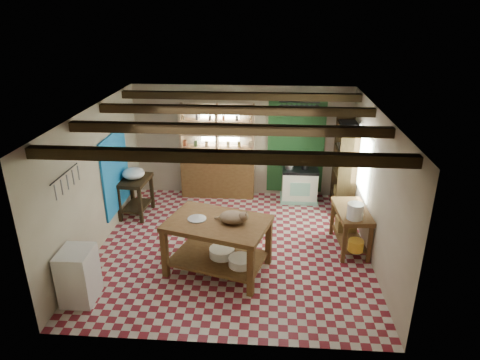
# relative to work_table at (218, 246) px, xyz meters

# --- Properties ---
(floor) EXTENTS (5.00, 5.00, 0.02)m
(floor) POSITION_rel_work_table_xyz_m (0.19, 0.76, -0.48)
(floor) COLOR maroon
(floor) RESTS_ON ground
(ceiling) EXTENTS (5.00, 5.00, 0.02)m
(ceiling) POSITION_rel_work_table_xyz_m (0.19, 0.76, 2.13)
(ceiling) COLOR #45454A
(ceiling) RESTS_ON wall_back
(wall_back) EXTENTS (5.00, 0.04, 2.60)m
(wall_back) POSITION_rel_work_table_xyz_m (0.19, 3.26, 0.83)
(wall_back) COLOR #B9AC94
(wall_back) RESTS_ON floor
(wall_front) EXTENTS (5.00, 0.04, 2.60)m
(wall_front) POSITION_rel_work_table_xyz_m (0.19, -1.74, 0.83)
(wall_front) COLOR #B9AC94
(wall_front) RESTS_ON floor
(wall_left) EXTENTS (0.04, 5.00, 2.60)m
(wall_left) POSITION_rel_work_table_xyz_m (-2.31, 0.76, 0.83)
(wall_left) COLOR #B9AC94
(wall_left) RESTS_ON floor
(wall_right) EXTENTS (0.04, 5.00, 2.60)m
(wall_right) POSITION_rel_work_table_xyz_m (2.69, 0.76, 0.83)
(wall_right) COLOR #B9AC94
(wall_right) RESTS_ON floor
(ceiling_beams) EXTENTS (5.00, 3.80, 0.15)m
(ceiling_beams) POSITION_rel_work_table_xyz_m (0.19, 0.76, 2.01)
(ceiling_beams) COLOR #312211
(ceiling_beams) RESTS_ON ceiling
(blue_wall_patch) EXTENTS (0.04, 1.40, 1.60)m
(blue_wall_patch) POSITION_rel_work_table_xyz_m (-2.28, 1.66, 0.63)
(blue_wall_patch) COLOR #1B7FD0
(blue_wall_patch) RESTS_ON wall_left
(green_wall_patch) EXTENTS (1.30, 0.04, 2.30)m
(green_wall_patch) POSITION_rel_work_table_xyz_m (1.44, 3.23, 0.78)
(green_wall_patch) COLOR #1E4B21
(green_wall_patch) RESTS_ON wall_back
(window_back) EXTENTS (0.90, 0.02, 0.80)m
(window_back) POSITION_rel_work_table_xyz_m (-0.31, 3.24, 1.23)
(window_back) COLOR white
(window_back) RESTS_ON wall_back
(window_right) EXTENTS (0.02, 1.30, 1.20)m
(window_right) POSITION_rel_work_table_xyz_m (2.67, 1.76, 0.93)
(window_right) COLOR white
(window_right) RESTS_ON wall_right
(utensil_rail) EXTENTS (0.06, 0.90, 0.28)m
(utensil_rail) POSITION_rel_work_table_xyz_m (-2.25, -0.44, 1.31)
(utensil_rail) COLOR black
(utensil_rail) RESTS_ON wall_left
(pot_rack) EXTENTS (0.86, 0.12, 0.36)m
(pot_rack) POSITION_rel_work_table_xyz_m (1.44, 2.81, 1.71)
(pot_rack) COLOR black
(pot_rack) RESTS_ON ceiling
(shelving_unit) EXTENTS (1.70, 0.34, 2.20)m
(shelving_unit) POSITION_rel_work_table_xyz_m (-0.36, 3.07, 0.63)
(shelving_unit) COLOR tan
(shelving_unit) RESTS_ON floor
(tall_rack) EXTENTS (0.40, 0.86, 2.00)m
(tall_rack) POSITION_rel_work_table_xyz_m (2.47, 2.56, 0.53)
(tall_rack) COLOR #312211
(tall_rack) RESTS_ON floor
(work_table) EXTENTS (1.89, 1.52, 0.93)m
(work_table) POSITION_rel_work_table_xyz_m (0.00, 0.00, 0.00)
(work_table) COLOR brown
(work_table) RESTS_ON floor
(stove) EXTENTS (0.81, 0.55, 0.79)m
(stove) POSITION_rel_work_table_xyz_m (1.54, 2.91, -0.07)
(stove) COLOR silver
(stove) RESTS_ON floor
(prep_table) EXTENTS (0.63, 0.87, 0.84)m
(prep_table) POSITION_rel_work_table_xyz_m (-2.01, 1.95, -0.05)
(prep_table) COLOR #312211
(prep_table) RESTS_ON floor
(white_cabinet) EXTENTS (0.49, 0.58, 0.86)m
(white_cabinet) POSITION_rel_work_table_xyz_m (-2.03, -0.95, -0.04)
(white_cabinet) COLOR white
(white_cabinet) RESTS_ON floor
(right_counter) EXTENTS (0.64, 1.15, 0.80)m
(right_counter) POSITION_rel_work_table_xyz_m (2.37, 0.89, -0.07)
(right_counter) COLOR brown
(right_counter) RESTS_ON floor
(cat) EXTENTS (0.47, 0.38, 0.20)m
(cat) POSITION_rel_work_table_xyz_m (0.25, -0.02, 0.57)
(cat) COLOR #9A7A59
(cat) RESTS_ON work_table
(steel_tray) EXTENTS (0.39, 0.39, 0.02)m
(steel_tray) POSITION_rel_work_table_xyz_m (-0.35, 0.05, 0.48)
(steel_tray) COLOR #95969C
(steel_tray) RESTS_ON work_table
(basin_large) EXTENTS (0.54, 0.54, 0.15)m
(basin_large) POSITION_rel_work_table_xyz_m (0.06, 0.03, -0.14)
(basin_large) COLOR white
(basin_large) RESTS_ON work_table
(basin_small) EXTENTS (0.51, 0.51, 0.14)m
(basin_small) POSITION_rel_work_table_xyz_m (0.40, -0.22, -0.15)
(basin_small) COLOR white
(basin_small) RESTS_ON work_table
(kettle_left) EXTENTS (0.19, 0.19, 0.21)m
(kettle_left) POSITION_rel_work_table_xyz_m (1.29, 2.91, 0.43)
(kettle_left) COLOR #95969C
(kettle_left) RESTS_ON stove
(kettle_right) EXTENTS (0.16, 0.16, 0.20)m
(kettle_right) POSITION_rel_work_table_xyz_m (1.64, 2.91, 0.42)
(kettle_right) COLOR black
(kettle_right) RESTS_ON stove
(enamel_bowl) EXTENTS (0.50, 0.50, 0.23)m
(enamel_bowl) POSITION_rel_work_table_xyz_m (-2.01, 1.95, 0.49)
(enamel_bowl) COLOR white
(enamel_bowl) RESTS_ON prep_table
(white_bucket) EXTENTS (0.30, 0.30, 0.28)m
(white_bucket) POSITION_rel_work_table_xyz_m (2.34, 0.54, 0.47)
(white_bucket) COLOR white
(white_bucket) RESTS_ON right_counter
(wicker_basket) EXTENTS (0.39, 0.32, 0.26)m
(wicker_basket) POSITION_rel_work_table_xyz_m (2.34, 1.19, -0.13)
(wicker_basket) COLOR olive
(wicker_basket) RESTS_ON right_counter
(yellow_tub) EXTENTS (0.29, 0.29, 0.20)m
(yellow_tub) POSITION_rel_work_table_xyz_m (2.40, 0.44, -0.16)
(yellow_tub) COLOR yellow
(yellow_tub) RESTS_ON right_counter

